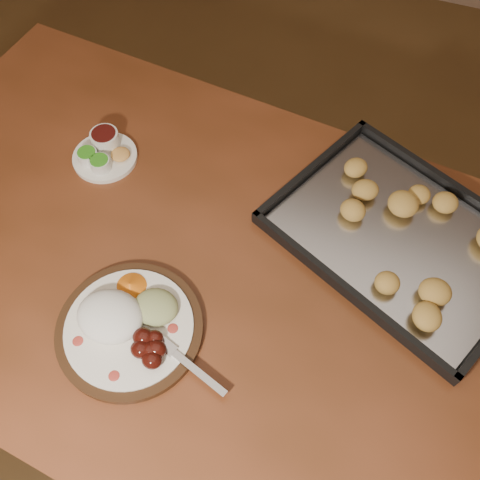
% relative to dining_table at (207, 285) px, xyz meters
% --- Properties ---
extents(ground, '(4.00, 4.00, 0.00)m').
position_rel_dining_table_xyz_m(ground, '(-0.08, 0.18, -0.65)').
color(ground, brown).
rests_on(ground, ground).
extents(dining_table, '(1.59, 1.06, 0.75)m').
position_rel_dining_table_xyz_m(dining_table, '(0.00, 0.00, 0.00)').
color(dining_table, brown).
rests_on(dining_table, ground).
extents(dinner_plate, '(0.34, 0.27, 0.06)m').
position_rel_dining_table_xyz_m(dinner_plate, '(-0.08, -0.17, 0.12)').
color(dinner_plate, '#311B0D').
rests_on(dinner_plate, dining_table).
extents(condiment_saucer, '(0.14, 0.14, 0.05)m').
position_rel_dining_table_xyz_m(condiment_saucer, '(-0.31, 0.18, 0.11)').
color(condiment_saucer, white).
rests_on(condiment_saucer, dining_table).
extents(baking_tray, '(0.59, 0.53, 0.05)m').
position_rel_dining_table_xyz_m(baking_tray, '(0.35, 0.18, 0.11)').
color(baking_tray, black).
rests_on(baking_tray, dining_table).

